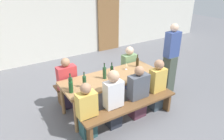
# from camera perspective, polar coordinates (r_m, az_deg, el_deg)

# --- Properties ---
(ground_plane) EXTENTS (24.00, 24.00, 0.00)m
(ground_plane) POSITION_cam_1_polar(r_m,az_deg,el_deg) (4.70, 0.00, -10.04)
(ground_plane) COLOR slate
(back_wall) EXTENTS (14.00, 0.20, 3.20)m
(back_wall) POSITION_cam_1_polar(r_m,az_deg,el_deg) (7.24, -15.97, 15.09)
(back_wall) COLOR silver
(back_wall) RESTS_ON ground
(wooden_door) EXTENTS (0.90, 0.06, 2.10)m
(wooden_door) POSITION_cam_1_polar(r_m,az_deg,el_deg) (8.04, -0.94, 12.85)
(wooden_door) COLOR olive
(wooden_door) RESTS_ON ground
(tasting_table) EXTENTS (2.15, 0.80, 0.75)m
(tasting_table) POSITION_cam_1_polar(r_m,az_deg,el_deg) (4.36, 0.00, -2.72)
(tasting_table) COLOR #9E7247
(tasting_table) RESTS_ON ground
(bench_near) EXTENTS (2.05, 0.30, 0.45)m
(bench_near) POSITION_cam_1_polar(r_m,az_deg,el_deg) (4.03, 5.43, -10.54)
(bench_near) COLOR brown
(bench_near) RESTS_ON ground
(bench_far) EXTENTS (2.05, 0.30, 0.45)m
(bench_far) POSITION_cam_1_polar(r_m,az_deg,el_deg) (5.04, -4.28, -2.85)
(bench_far) COLOR brown
(bench_far) RESTS_ON ground
(wine_bottle_0) EXTENTS (0.07, 0.07, 0.31)m
(wine_bottle_0) POSITION_cam_1_polar(r_m,az_deg,el_deg) (3.90, -7.60, -3.16)
(wine_bottle_0) COLOR #234C2D
(wine_bottle_0) RESTS_ON tasting_table
(wine_bottle_1) EXTENTS (0.08, 0.08, 0.33)m
(wine_bottle_1) POSITION_cam_1_polar(r_m,az_deg,el_deg) (3.85, -11.29, -3.66)
(wine_bottle_1) COLOR #234C2D
(wine_bottle_1) RESTS_ON tasting_table
(wine_bottle_2) EXTENTS (0.07, 0.07, 0.30)m
(wine_bottle_2) POSITION_cam_1_polar(r_m,az_deg,el_deg) (4.79, 7.01, 2.18)
(wine_bottle_2) COLOR #332814
(wine_bottle_2) RESTS_ON tasting_table
(wine_bottle_3) EXTENTS (0.07, 0.07, 0.30)m
(wine_bottle_3) POSITION_cam_1_polar(r_m,az_deg,el_deg) (4.31, -0.05, -0.22)
(wine_bottle_3) COLOR #143319
(wine_bottle_3) RESTS_ON tasting_table
(wine_bottle_4) EXTENTS (0.07, 0.07, 0.34)m
(wine_bottle_4) POSITION_cam_1_polar(r_m,az_deg,el_deg) (4.19, -2.08, -0.74)
(wine_bottle_4) COLOR #234C2D
(wine_bottle_4) RESTS_ON tasting_table
(wine_bottle_5) EXTENTS (0.08, 0.08, 0.30)m
(wine_bottle_5) POSITION_cam_1_polar(r_m,az_deg,el_deg) (3.77, -11.28, -4.58)
(wine_bottle_5) COLOR #194723
(wine_bottle_5) RESTS_ON tasting_table
(wine_glass_0) EXTENTS (0.06, 0.06, 0.17)m
(wine_glass_0) POSITION_cam_1_polar(r_m,az_deg,el_deg) (4.44, 0.43, 0.60)
(wine_glass_0) COLOR silver
(wine_glass_0) RESTS_ON tasting_table
(wine_glass_1) EXTENTS (0.06, 0.06, 0.17)m
(wine_glass_1) POSITION_cam_1_polar(r_m,az_deg,el_deg) (4.35, 6.62, -0.01)
(wine_glass_1) COLOR silver
(wine_glass_1) RESTS_ON tasting_table
(wine_glass_2) EXTENTS (0.06, 0.06, 0.16)m
(wine_glass_2) POSITION_cam_1_polar(r_m,az_deg,el_deg) (4.62, 3.96, 1.44)
(wine_glass_2) COLOR silver
(wine_glass_2) RESTS_ON tasting_table
(seated_guest_near_0) EXTENTS (0.35, 0.24, 1.08)m
(seated_guest_near_0) POSITION_cam_1_polar(r_m,az_deg,el_deg) (3.68, -6.87, -11.52)
(seated_guest_near_0) COLOR #284E50
(seated_guest_near_0) RESTS_ON ground
(seated_guest_near_1) EXTENTS (0.35, 0.24, 1.18)m
(seated_guest_near_1) POSITION_cam_1_polar(r_m,az_deg,el_deg) (3.86, 0.39, -8.33)
(seated_guest_near_1) COLOR #262A34
(seated_guest_near_1) RESTS_ON ground
(seated_guest_near_2) EXTENTS (0.42, 0.24, 1.12)m
(seated_guest_near_2) POSITION_cam_1_polar(r_m,az_deg,el_deg) (4.18, 7.18, -6.50)
(seated_guest_near_2) COLOR #552D3C
(seated_guest_near_2) RESTS_ON ground
(seated_guest_near_3) EXTENTS (0.34, 0.24, 1.14)m
(seated_guest_near_3) POSITION_cam_1_polar(r_m,az_deg,el_deg) (4.48, 12.28, -4.31)
(seated_guest_near_3) COLOR #3C4A55
(seated_guest_near_3) RESTS_ON ground
(seated_guest_far_0) EXTENTS (0.40, 0.24, 1.15)m
(seated_guest_far_0) POSITION_cam_1_polar(r_m,az_deg,el_deg) (4.56, -12.14, -3.92)
(seated_guest_far_0) COLOR #443757
(seated_guest_far_0) RESTS_ON ground
(seated_guest_far_1) EXTENTS (0.37, 0.24, 1.10)m
(seated_guest_far_1) POSITION_cam_1_polar(r_m,az_deg,el_deg) (5.27, 4.68, 0.47)
(seated_guest_far_1) COLOR #3B446B
(seated_guest_far_1) RESTS_ON ground
(standing_host) EXTENTS (0.34, 0.24, 1.70)m
(standing_host) POSITION_cam_1_polar(r_m,az_deg,el_deg) (5.16, 15.78, 2.68)
(standing_host) COLOR #434E42
(standing_host) RESTS_ON ground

